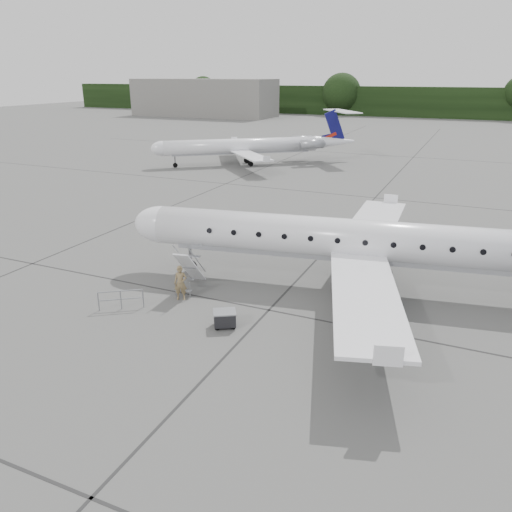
% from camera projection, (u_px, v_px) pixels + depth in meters
% --- Properties ---
extents(ground, '(320.00, 320.00, 0.00)m').
position_uv_depth(ground, '(366.00, 364.00, 20.62)').
color(ground, '#5C5C5A').
rests_on(ground, ground).
extents(treeline, '(260.00, 4.00, 8.00)m').
position_uv_depth(treeline, '(475.00, 103.00, 130.77)').
color(treeline, black).
rests_on(treeline, ground).
extents(terminal_building, '(40.00, 14.00, 10.00)m').
position_uv_depth(terminal_building, '(204.00, 98.00, 140.02)').
color(terminal_building, slate).
rests_on(terminal_building, ground).
extents(main_regional_jet, '(34.04, 26.97, 7.89)m').
position_uv_depth(main_regional_jet, '(371.00, 221.00, 26.46)').
color(main_regional_jet, white).
rests_on(main_regional_jet, ground).
extents(airstair, '(1.26, 2.62, 2.47)m').
position_uv_depth(airstair, '(190.00, 268.00, 27.40)').
color(airstair, white).
rests_on(airstair, ground).
extents(passenger, '(0.81, 0.68, 1.88)m').
position_uv_depth(passenger, '(181.00, 283.00, 26.22)').
color(passenger, olive).
rests_on(passenger, ground).
extents(safety_railing, '(1.86, 1.31, 1.00)m').
position_uv_depth(safety_railing, '(121.00, 300.00, 25.28)').
color(safety_railing, gray).
rests_on(safety_railing, ground).
extents(baggage_cart, '(1.28, 1.22, 0.87)m').
position_uv_depth(baggage_cart, '(225.00, 318.00, 23.51)').
color(baggage_cart, black).
rests_on(baggage_cart, ground).
extents(bg_regional_left, '(31.85, 30.53, 6.78)m').
position_uv_depth(bg_regional_left, '(241.00, 139.00, 64.63)').
color(bg_regional_left, white).
rests_on(bg_regional_left, ground).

